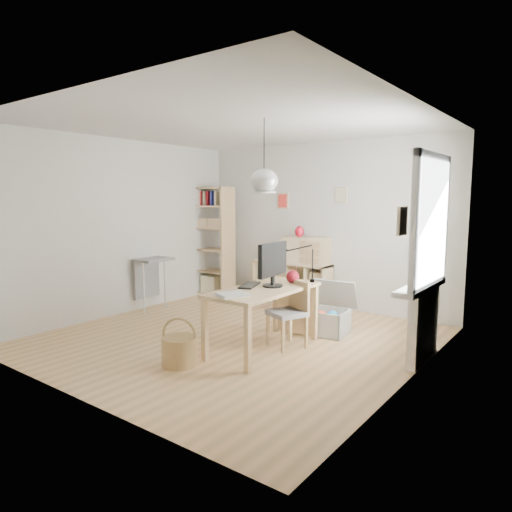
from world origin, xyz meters
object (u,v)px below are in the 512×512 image
Objects in this scene: cube_shelf at (291,286)px; chair at (291,309)px; desk at (264,296)px; storage_chest at (326,316)px; drawer_chest at (307,251)px; tall_bookshelf at (212,237)px; monitor at (273,262)px.

chair reaches higher than cube_shelf.
storage_chest is (0.26, 1.07, -0.44)m from desk.
cube_shelf is 1.83× the size of drawer_chest.
cube_shelf is 1.77m from tall_bookshelf.
cube_shelf is 1.73m from storage_chest.
storage_chest is at bearing -62.41° from drawer_chest.
tall_bookshelf is 3.10m from storage_chest.
monitor is 2.19m from drawer_chest.
drawer_chest is at bearing 125.96° from storage_chest.
tall_bookshelf is at bearing 174.10° from drawer_chest.
drawer_chest is (0.31, -0.04, 0.64)m from cube_shelf.
tall_bookshelf is (-2.59, 1.95, 0.43)m from desk.
monitor is (2.62, -1.82, -0.04)m from tall_bookshelf.
drawer_chest is (-0.90, 1.89, 0.48)m from chair.
chair is at bearing 57.64° from desk.
tall_bookshelf reaches higher than desk.
monitor is at bearing -63.25° from cube_shelf.
drawer_chest is (-0.96, 1.12, 0.72)m from storage_chest.
cube_shelf reaches higher than storage_chest.
cube_shelf is at bearing 114.61° from desk.
desk reaches higher than cube_shelf.
tall_bookshelf is 3.29m from chair.
tall_bookshelf is at bearing 142.99° from desk.
monitor reaches higher than drawer_chest.
drawer_chest is at bearing 107.92° from desk.
desk is 1.07× the size of cube_shelf.
chair is (0.19, 0.30, -0.20)m from desk.
monitor is (1.06, -2.10, 0.75)m from cube_shelf.
chair is 1.04× the size of storage_chest.
chair is at bearing -30.75° from tall_bookshelf.
desk is at bearing -85.26° from drawer_chest.
tall_bookshelf reaches higher than cube_shelf.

